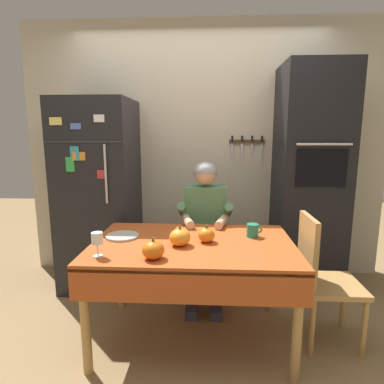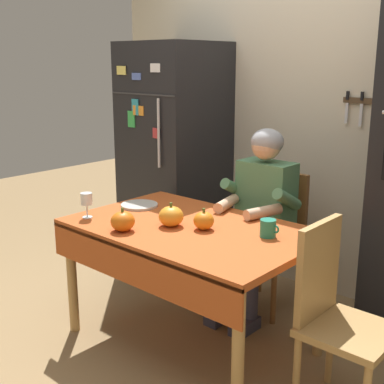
{
  "view_description": "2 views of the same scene",
  "coord_description": "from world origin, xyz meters",
  "px_view_note": "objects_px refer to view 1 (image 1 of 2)",
  "views": [
    {
      "loc": [
        0.11,
        -2.04,
        1.49
      ],
      "look_at": [
        -0.02,
        0.3,
        1.06
      ],
      "focal_mm": 29.99,
      "sensor_mm": 36.0,
      "label": 1
    },
    {
      "loc": [
        1.87,
        -1.97,
        1.66
      ],
      "look_at": [
        -0.04,
        0.15,
        0.92
      ],
      "focal_mm": 47.82,
      "sensor_mm": 36.0,
      "label": 2
    }
  ],
  "objects_px": {
    "dining_table": "(193,254)",
    "pumpkin_small": "(180,237)",
    "refrigerator": "(100,195)",
    "serving_tray": "(122,236)",
    "wall_oven": "(309,181)",
    "seated_person": "(205,220)",
    "coffee_mug": "(253,230)",
    "wine_glass": "(97,239)",
    "chair_behind_person": "(205,238)",
    "pumpkin_large": "(153,250)",
    "pumpkin_medium": "(206,235)",
    "chair_right_side": "(321,274)"
  },
  "relations": [
    {
      "from": "wall_oven",
      "to": "dining_table",
      "type": "distance_m",
      "value": 1.45
    },
    {
      "from": "chair_behind_person",
      "to": "pumpkin_small",
      "type": "distance_m",
      "value": 0.91
    },
    {
      "from": "coffee_mug",
      "to": "dining_table",
      "type": "bearing_deg",
      "value": -159.38
    },
    {
      "from": "chair_right_side",
      "to": "wine_glass",
      "type": "xyz_separation_m",
      "value": [
        -1.47,
        -0.32,
        0.34
      ]
    },
    {
      "from": "dining_table",
      "to": "pumpkin_small",
      "type": "distance_m",
      "value": 0.17
    },
    {
      "from": "wine_glass",
      "to": "pumpkin_small",
      "type": "relative_size",
      "value": 1.07
    },
    {
      "from": "seated_person",
      "to": "pumpkin_small",
      "type": "height_order",
      "value": "seated_person"
    },
    {
      "from": "wine_glass",
      "to": "pumpkin_medium",
      "type": "height_order",
      "value": "wine_glass"
    },
    {
      "from": "chair_behind_person",
      "to": "chair_right_side",
      "type": "height_order",
      "value": "same"
    },
    {
      "from": "seated_person",
      "to": "pumpkin_large",
      "type": "bearing_deg",
      "value": -108.41
    },
    {
      "from": "pumpkin_large",
      "to": "coffee_mug",
      "type": "bearing_deg",
      "value": 34.92
    },
    {
      "from": "pumpkin_large",
      "to": "pumpkin_medium",
      "type": "xyz_separation_m",
      "value": [
        0.32,
        0.32,
        -0.0
      ]
    },
    {
      "from": "pumpkin_small",
      "to": "pumpkin_medium",
      "type": "bearing_deg",
      "value": 23.8
    },
    {
      "from": "chair_right_side",
      "to": "pumpkin_medium",
      "type": "bearing_deg",
      "value": -178.63
    },
    {
      "from": "pumpkin_small",
      "to": "coffee_mug",
      "type": "bearing_deg",
      "value": 22.73
    },
    {
      "from": "refrigerator",
      "to": "chair_behind_person",
      "type": "bearing_deg",
      "value": -5.04
    },
    {
      "from": "chair_behind_person",
      "to": "pumpkin_small",
      "type": "xyz_separation_m",
      "value": [
        -0.16,
        -0.85,
        0.29
      ]
    },
    {
      "from": "refrigerator",
      "to": "chair_behind_person",
      "type": "relative_size",
      "value": 1.94
    },
    {
      "from": "coffee_mug",
      "to": "pumpkin_medium",
      "type": "height_order",
      "value": "pumpkin_medium"
    },
    {
      "from": "dining_table",
      "to": "pumpkin_small",
      "type": "relative_size",
      "value": 9.75
    },
    {
      "from": "coffee_mug",
      "to": "pumpkin_small",
      "type": "bearing_deg",
      "value": -157.27
    },
    {
      "from": "refrigerator",
      "to": "serving_tray",
      "type": "relative_size",
      "value": 7.52
    },
    {
      "from": "chair_behind_person",
      "to": "wine_glass",
      "type": "distance_m",
      "value": 1.3
    },
    {
      "from": "refrigerator",
      "to": "pumpkin_large",
      "type": "distance_m",
      "value": 1.39
    },
    {
      "from": "coffee_mug",
      "to": "pumpkin_medium",
      "type": "bearing_deg",
      "value": -157.85
    },
    {
      "from": "pumpkin_small",
      "to": "serving_tray",
      "type": "relative_size",
      "value": 0.6
    },
    {
      "from": "coffee_mug",
      "to": "pumpkin_large",
      "type": "relative_size",
      "value": 0.84
    },
    {
      "from": "dining_table",
      "to": "chair_right_side",
      "type": "xyz_separation_m",
      "value": [
        0.9,
        0.04,
        -0.14
      ]
    },
    {
      "from": "chair_right_side",
      "to": "pumpkin_large",
      "type": "height_order",
      "value": "chair_right_side"
    },
    {
      "from": "serving_tray",
      "to": "dining_table",
      "type": "bearing_deg",
      "value": -10.9
    },
    {
      "from": "refrigerator",
      "to": "dining_table",
      "type": "distance_m",
      "value": 1.32
    },
    {
      "from": "wall_oven",
      "to": "dining_table",
      "type": "bearing_deg",
      "value": -138.69
    },
    {
      "from": "wall_oven",
      "to": "coffee_mug",
      "type": "height_order",
      "value": "wall_oven"
    },
    {
      "from": "wall_oven",
      "to": "seated_person",
      "type": "relative_size",
      "value": 1.69
    },
    {
      "from": "seated_person",
      "to": "pumpkin_medium",
      "type": "height_order",
      "value": "seated_person"
    },
    {
      "from": "seated_person",
      "to": "pumpkin_large",
      "type": "xyz_separation_m",
      "value": [
        -0.3,
        -0.9,
        0.06
      ]
    },
    {
      "from": "wall_oven",
      "to": "chair_behind_person",
      "type": "relative_size",
      "value": 2.26
    },
    {
      "from": "refrigerator",
      "to": "serving_tray",
      "type": "height_order",
      "value": "refrigerator"
    },
    {
      "from": "chair_behind_person",
      "to": "serving_tray",
      "type": "distance_m",
      "value": 0.94
    },
    {
      "from": "wine_glass",
      "to": "pumpkin_medium",
      "type": "relative_size",
      "value": 1.25
    },
    {
      "from": "chair_behind_person",
      "to": "pumpkin_medium",
      "type": "distance_m",
      "value": 0.82
    },
    {
      "from": "refrigerator",
      "to": "serving_tray",
      "type": "xyz_separation_m",
      "value": [
        0.43,
        -0.78,
        -0.15
      ]
    },
    {
      "from": "seated_person",
      "to": "pumpkin_medium",
      "type": "bearing_deg",
      "value": -88.16
    },
    {
      "from": "chair_behind_person",
      "to": "chair_right_side",
      "type": "bearing_deg",
      "value": -42.22
    },
    {
      "from": "refrigerator",
      "to": "wine_glass",
      "type": "bearing_deg",
      "value": -71.9
    },
    {
      "from": "pumpkin_large",
      "to": "serving_tray",
      "type": "relative_size",
      "value": 0.57
    },
    {
      "from": "coffee_mug",
      "to": "wine_glass",
      "type": "relative_size",
      "value": 0.74
    },
    {
      "from": "pumpkin_medium",
      "to": "refrigerator",
      "type": "bearing_deg",
      "value": 140.61
    },
    {
      "from": "coffee_mug",
      "to": "pumpkin_medium",
      "type": "distance_m",
      "value": 0.36
    },
    {
      "from": "dining_table",
      "to": "wine_glass",
      "type": "xyz_separation_m",
      "value": [
        -0.57,
        -0.28,
        0.19
      ]
    }
  ]
}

